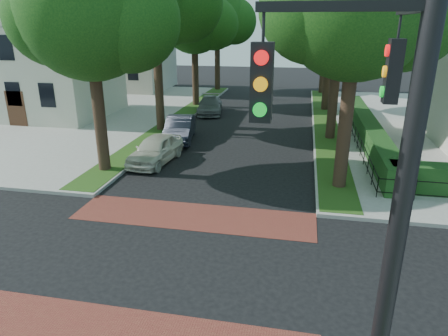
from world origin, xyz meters
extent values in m
plane|color=black|center=(0.00, 0.00, 0.00)|extent=(120.00, 120.00, 0.00)
cube|color=gray|center=(-19.50, 19.00, 0.07)|extent=(30.00, 30.00, 0.15)
cube|color=maroon|center=(0.00, 3.20, 0.01)|extent=(9.00, 2.20, 0.01)
cube|color=#204614|center=(5.40, 19.10, 0.16)|extent=(1.60, 29.80, 0.02)
cube|color=#204614|center=(-5.40, 19.10, 0.16)|extent=(1.60, 29.80, 0.02)
cylinder|color=black|center=(5.50, 7.00, 3.83)|extent=(0.56, 0.56, 7.35)
sphere|color=#0F3A10|center=(7.21, 7.30, 7.31)|extent=(4.65, 4.65, 4.65)
sphere|color=#0F3A10|center=(3.95, 6.80, 7.41)|extent=(4.34, 4.34, 4.34)
cylinder|color=black|center=(5.50, 15.00, 4.00)|extent=(0.56, 0.56, 7.70)
sphere|color=#0F3A10|center=(5.50, 15.00, 8.07)|extent=(6.60, 6.60, 6.60)
sphere|color=#0F3A10|center=(7.31, 15.30, 7.67)|extent=(4.95, 4.95, 4.95)
sphere|color=#0F3A10|center=(3.85, 14.80, 7.77)|extent=(4.62, 4.62, 4.62)
cylinder|color=black|center=(5.50, 24.00, 3.47)|extent=(0.56, 0.56, 6.65)
sphere|color=#0F3A10|center=(5.50, 24.00, 6.99)|extent=(5.80, 5.80, 5.80)
sphere|color=#0F3A10|center=(7.09, 24.30, 6.59)|extent=(4.35, 4.35, 4.35)
sphere|color=#0F3A10|center=(4.05, 23.80, 6.69)|extent=(4.06, 4.06, 4.06)
sphere|color=#0F3A10|center=(5.60, 25.45, 7.49)|extent=(3.77, 3.77, 3.77)
cylinder|color=black|center=(5.50, 33.00, 3.65)|extent=(0.56, 0.56, 7.00)
sphere|color=#0F3A10|center=(5.50, 33.00, 7.35)|extent=(6.00, 6.00, 6.00)
sphere|color=#0F3A10|center=(7.15, 33.30, 6.95)|extent=(4.50, 4.50, 4.50)
sphere|color=#0F3A10|center=(4.00, 32.80, 7.05)|extent=(4.20, 4.20, 4.20)
sphere|color=#0F3A10|center=(5.60, 34.50, 7.85)|extent=(3.90, 3.90, 3.90)
cylinder|color=black|center=(-5.50, 7.00, 3.65)|extent=(0.56, 0.56, 7.00)
sphere|color=#0F3A10|center=(-5.50, 7.00, 7.35)|extent=(6.00, 6.00, 6.00)
sphere|color=#0F3A10|center=(-3.85, 7.30, 6.95)|extent=(4.50, 4.50, 4.50)
sphere|color=#0F3A10|center=(-7.00, 6.80, 7.05)|extent=(4.20, 4.20, 4.20)
cylinder|color=black|center=(-5.50, 15.00, 4.17)|extent=(0.56, 0.56, 8.05)
sphere|color=#0F3A10|center=(-3.74, 15.30, 8.03)|extent=(4.80, 4.80, 4.80)
sphere|color=#0F3A10|center=(-7.10, 14.80, 8.13)|extent=(4.48, 4.48, 4.48)
cylinder|color=black|center=(-5.50, 24.00, 3.58)|extent=(0.56, 0.56, 6.86)
sphere|color=#0F3A10|center=(-5.50, 24.00, 7.21)|extent=(5.60, 5.60, 5.60)
sphere|color=#0F3A10|center=(-3.96, 24.30, 6.81)|extent=(4.20, 4.20, 4.20)
sphere|color=#0F3A10|center=(-6.90, 23.80, 6.91)|extent=(3.92, 3.92, 3.92)
sphere|color=#0F3A10|center=(-5.40, 25.40, 7.71)|extent=(3.64, 3.64, 3.64)
cylinder|color=black|center=(-5.50, 33.00, 3.72)|extent=(0.56, 0.56, 7.14)
sphere|color=#0F3A10|center=(-5.50, 33.00, 7.49)|extent=(6.20, 6.20, 6.20)
sphere|color=#0F3A10|center=(-3.79, 33.30, 7.09)|extent=(4.65, 4.65, 4.65)
sphere|color=#0F3A10|center=(-7.05, 32.80, 7.19)|extent=(4.34, 4.34, 4.34)
sphere|color=#0F3A10|center=(-5.40, 34.55, 7.99)|extent=(4.03, 4.03, 4.03)
cube|color=#153D16|center=(7.70, 15.00, 0.75)|extent=(1.00, 18.00, 1.20)
cube|color=beige|center=(-15.50, 18.00, 3.40)|extent=(9.00, 8.00, 6.50)
cube|color=beige|center=(-15.50, 32.00, 3.40)|extent=(9.00, 8.00, 6.50)
cube|color=maroon|center=(-12.80, 30.40, 8.47)|extent=(0.80, 0.80, 3.64)
cylinder|color=black|center=(5.10, -4.60, 4.15)|extent=(0.26, 0.26, 8.00)
cube|color=black|center=(4.10, -4.60, 6.95)|extent=(2.00, 0.12, 0.12)
cube|color=black|center=(5.10, -3.70, 6.95)|extent=(0.12, 1.80, 0.12)
cube|color=black|center=(3.20, -4.60, 6.05)|extent=(0.28, 0.22, 1.00)
cylinder|color=red|center=(3.20, -4.73, 6.37)|extent=(0.18, 0.05, 0.18)
cylinder|color=orange|center=(3.20, -4.73, 6.05)|extent=(0.18, 0.05, 0.18)
cylinder|color=#0CB226|center=(3.20, -4.73, 5.73)|extent=(0.18, 0.05, 0.18)
cube|color=black|center=(5.10, -2.90, 6.05)|extent=(0.22, 0.28, 1.00)
cylinder|color=red|center=(4.97, -2.90, 6.37)|extent=(0.05, 0.18, 0.18)
cylinder|color=orange|center=(4.97, -2.90, 6.05)|extent=(0.05, 0.18, 0.18)
cylinder|color=#0CB226|center=(4.97, -2.90, 5.73)|extent=(0.05, 0.18, 0.18)
imported|color=beige|center=(-3.56, 8.82, 0.71)|extent=(2.09, 4.33, 1.43)
imported|color=black|center=(-3.60, 13.11, 0.74)|extent=(2.32, 4.69, 1.48)
imported|color=slate|center=(-3.60, 21.29, 0.67)|extent=(2.62, 4.84, 1.33)
camera|label=1|loc=(3.73, -9.74, 6.75)|focal=32.00mm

